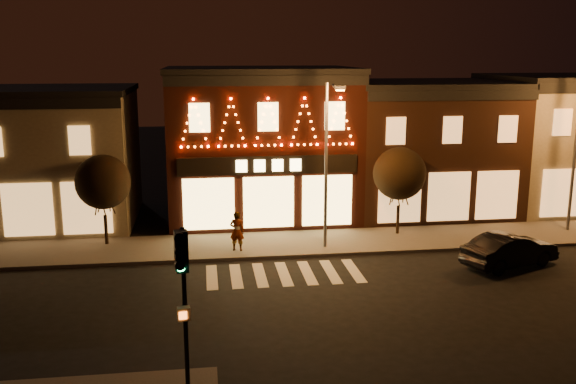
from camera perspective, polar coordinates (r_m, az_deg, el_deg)
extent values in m
plane|color=black|center=(23.13, 0.92, -10.69)|extent=(120.00, 120.00, 0.00)
cube|color=#47423D|center=(30.84, 2.36, -4.57)|extent=(44.00, 4.00, 0.15)
cube|color=#726851|center=(36.79, -23.08, 2.70)|extent=(12.00, 8.00, 7.00)
cube|color=black|center=(36.42, -23.57, 8.36)|extent=(12.20, 8.20, 0.30)
cube|color=#33110B|center=(35.54, -2.47, 4.19)|extent=(10.00, 8.00, 8.00)
cube|color=black|center=(35.19, -2.53, 10.89)|extent=(10.20, 8.20, 0.30)
cube|color=black|center=(31.18, -1.83, 9.97)|extent=(10.00, 0.25, 0.50)
cube|color=black|center=(31.58, -1.77, 2.42)|extent=(9.00, 0.15, 0.90)
cube|color=#FFD87F|center=(31.48, -1.75, 2.39)|extent=(3.40, 0.08, 0.60)
cube|color=#361D13|center=(37.68, 12.11, 3.78)|extent=(9.00, 8.00, 7.20)
cube|color=black|center=(37.32, 12.37, 9.48)|extent=(9.20, 8.20, 0.30)
cube|color=black|center=(33.57, 14.71, 8.38)|extent=(9.00, 0.25, 0.50)
cube|color=#726851|center=(41.57, 23.90, 3.99)|extent=(9.00, 8.00, 7.50)
cube|color=black|center=(41.25, 24.38, 9.35)|extent=(9.20, 8.20, 0.30)
cylinder|color=black|center=(16.89, -9.21, -10.77)|extent=(0.12, 0.12, 4.65)
cube|color=black|center=(16.07, -9.56, -5.27)|extent=(0.36, 0.35, 1.06)
cylinder|color=#19FF72|center=(16.03, -9.62, -6.65)|extent=(0.23, 0.09, 0.22)
cube|color=beige|center=(16.67, -9.34, -10.72)|extent=(0.35, 0.27, 0.34)
cylinder|color=#59595E|center=(29.14, 3.43, 2.27)|extent=(0.15, 0.15, 7.62)
cylinder|color=#59595E|center=(28.02, 4.10, 9.50)|extent=(0.36, 1.52, 0.10)
cube|color=#59595E|center=(27.32, 4.71, 9.32)|extent=(0.52, 0.35, 0.17)
cube|color=orange|center=(27.32, 4.70, 9.10)|extent=(0.39, 0.25, 0.05)
cylinder|color=#59595E|center=(35.02, 24.34, 3.07)|extent=(0.16, 0.16, 7.82)
cylinder|color=black|center=(31.43, -16.02, -3.25)|extent=(0.16, 0.16, 1.40)
sphere|color=black|center=(30.91, -16.28, 0.87)|extent=(2.57, 2.57, 2.57)
cylinder|color=black|center=(32.42, 9.83, -2.44)|extent=(0.16, 0.16, 1.43)
sphere|color=black|center=(31.91, 9.98, 1.64)|extent=(2.62, 2.62, 2.62)
imported|color=black|center=(29.16, 19.30, -4.94)|extent=(4.70, 2.98, 1.46)
imported|color=gray|center=(29.23, -4.60, -3.52)|extent=(0.78, 0.63, 1.85)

